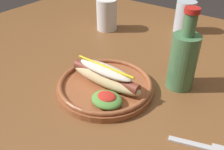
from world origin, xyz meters
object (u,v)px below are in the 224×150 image
(hot_dog_plate, at_px, (105,84))
(glass_bottle, at_px, (183,59))
(extra_cup, at_px, (107,15))
(fork, at_px, (205,147))
(water_cup, at_px, (185,17))

(hot_dog_plate, relative_size, glass_bottle, 1.18)
(extra_cup, xyz_separation_m, glass_bottle, (0.39, -0.19, 0.02))
(hot_dog_plate, height_order, fork, hot_dog_plate)
(extra_cup, height_order, glass_bottle, glass_bottle)
(hot_dog_plate, height_order, water_cup, water_cup)
(glass_bottle, bearing_deg, water_cup, 111.10)
(hot_dog_plate, distance_m, glass_bottle, 0.21)
(extra_cup, bearing_deg, hot_dog_plate, -53.44)
(hot_dog_plate, distance_m, fork, 0.28)
(extra_cup, bearing_deg, glass_bottle, -26.26)
(hot_dog_plate, bearing_deg, extra_cup, 126.56)
(water_cup, bearing_deg, extra_cup, -147.72)
(water_cup, xyz_separation_m, glass_bottle, (0.14, -0.35, 0.02))
(water_cup, height_order, extra_cup, extra_cup)
(water_cup, relative_size, glass_bottle, 0.55)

